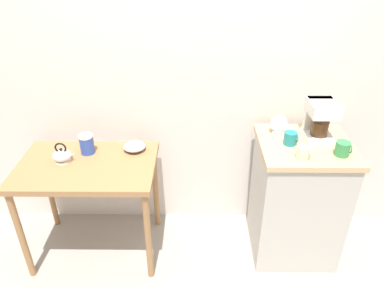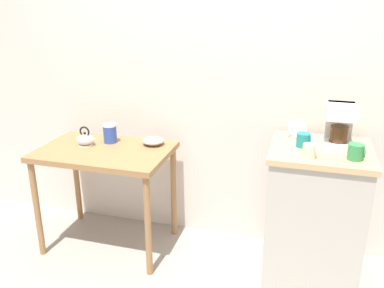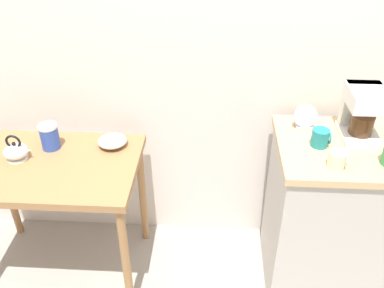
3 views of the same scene
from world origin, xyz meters
name	(u,v)px [view 3 (image 3 of 3)]	position (x,y,z in m)	size (l,w,h in m)	color
ground_plane	(185,277)	(0.00, 0.00, 0.00)	(8.00, 8.00, 0.00)	gray
back_wall	(209,19)	(0.10, 0.47, 1.40)	(4.40, 0.10, 2.80)	silver
wooden_table	(50,178)	(-0.71, 0.05, 0.68)	(0.93, 0.61, 0.78)	#9E7044
kitchen_counter	(325,216)	(0.76, 0.08, 0.46)	(0.61, 0.57, 0.92)	#BCB7AD
bowl_stoneware	(112,141)	(-0.40, 0.23, 0.80)	(0.16, 0.16, 0.05)	#9E998C
teakettle	(16,151)	(-0.87, 0.08, 0.82)	(0.15, 0.12, 0.15)	white
canister_enamel	(50,136)	(-0.73, 0.19, 0.85)	(0.10, 0.10, 0.14)	#2D4CAD
coffee_maker	(363,110)	(0.86, 0.18, 1.06)	(0.18, 0.22, 0.26)	white
mug_small_cream	(337,160)	(0.69, -0.10, 0.96)	(0.08, 0.08, 0.08)	beige
mug_dark_teal	(321,138)	(0.65, 0.07, 0.96)	(0.09, 0.08, 0.09)	teal
table_clock	(305,118)	(0.60, 0.23, 0.98)	(0.12, 0.06, 0.13)	#B2B5BA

